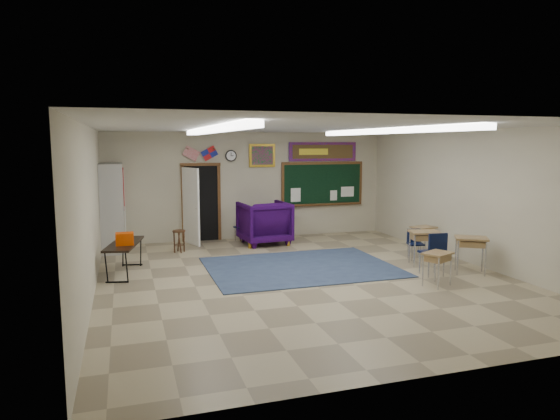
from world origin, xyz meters
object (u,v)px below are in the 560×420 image
object	(u,v)px
student_desk_front_right	(423,238)
wooden_stool	(179,241)
folding_table	(125,257)
wingback_armchair	(264,223)
student_desk_front_left	(424,246)

from	to	relation	value
student_desk_front_right	wooden_stool	world-z (taller)	student_desk_front_right
folding_table	wingback_armchair	bearing A→B (deg)	43.76
wingback_armchair	student_desk_front_right	world-z (taller)	wingback_armchair
wooden_stool	student_desk_front_right	bearing A→B (deg)	-18.14
wingback_armchair	folding_table	distance (m)	4.23
wooden_stool	student_desk_front_left	bearing A→B (deg)	-30.37
student_desk_front_right	folding_table	xyz separation A→B (m)	(-7.04, 0.13, -0.01)
wingback_armchair	wooden_stool	xyz separation A→B (m)	(-2.31, -0.42, -0.29)
folding_table	wooden_stool	xyz separation A→B (m)	(1.30, 1.76, -0.07)
student_desk_front_right	wooden_stool	size ratio (longest dim) A/B	1.19
student_desk_front_left	student_desk_front_right	world-z (taller)	student_desk_front_left
student_desk_front_left	student_desk_front_right	bearing A→B (deg)	72.84
wingback_armchair	student_desk_front_left	bearing A→B (deg)	124.09
wingback_armchair	folding_table	xyz separation A→B (m)	(-3.61, -2.18, -0.22)
folding_table	student_desk_front_right	bearing A→B (deg)	11.68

